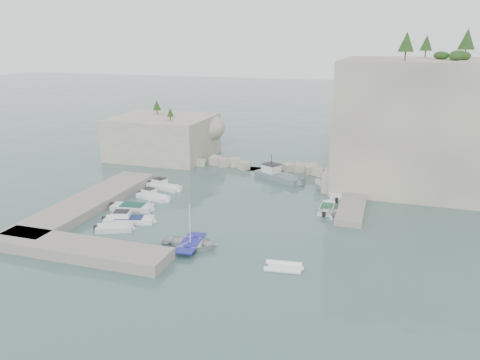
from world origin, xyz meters
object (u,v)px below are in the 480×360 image
(tender_east_b, at_px, (326,211))
(tender_east_c, at_px, (335,197))
(tender_east_a, at_px, (328,216))
(tender_east_d, at_px, (330,191))
(motorboat_d, at_px, (129,222))
(inflatable_dinghy, at_px, (283,269))
(work_boat, at_px, (279,180))
(motorboat_a, at_px, (164,189))
(motorboat_b, at_px, (153,199))
(motorboat_c, at_px, (133,209))
(rowboat, at_px, (191,247))
(motorboat_e, at_px, (115,230))

(tender_east_b, bearing_deg, tender_east_c, -3.36)
(tender_east_a, bearing_deg, tender_east_d, -9.41)
(motorboat_d, xyz_separation_m, tender_east_b, (20.42, 10.45, 0.00))
(inflatable_dinghy, xyz_separation_m, work_boat, (-6.71, 26.80, 0.00))
(motorboat_a, distance_m, motorboat_b, 4.44)
(motorboat_c, height_order, tender_east_c, same)
(motorboat_a, distance_m, tender_east_a, 23.03)
(motorboat_b, bearing_deg, tender_east_a, 16.66)
(rowboat, distance_m, inflatable_dinghy, 9.73)
(motorboat_e, distance_m, rowboat, 9.53)
(motorboat_c, xyz_separation_m, tender_east_d, (21.69, 14.37, 0.00))
(motorboat_e, relative_size, tender_east_c, 0.85)
(tender_east_d, bearing_deg, motorboat_d, 142.67)
(motorboat_e, bearing_deg, tender_east_d, 22.45)
(inflatable_dinghy, height_order, tender_east_b, tender_east_b)
(motorboat_a, distance_m, motorboat_c, 8.60)
(motorboat_b, xyz_separation_m, motorboat_e, (0.96, -10.53, 0.00))
(motorboat_b, xyz_separation_m, inflatable_dinghy, (20.00, -13.51, 0.00))
(rowboat, relative_size, tender_east_d, 1.16)
(motorboat_c, bearing_deg, rowboat, -42.80)
(motorboat_b, relative_size, inflatable_dinghy, 1.40)
(motorboat_d, height_order, inflatable_dinghy, motorboat_d)
(rowboat, relative_size, tender_east_c, 1.14)
(motorboat_a, xyz_separation_m, rowboat, (11.06, -16.34, 0.00))
(motorboat_b, distance_m, motorboat_d, 8.05)
(rowboat, distance_m, tender_east_b, 18.31)
(motorboat_c, bearing_deg, inflatable_dinghy, -31.90)
(motorboat_b, relative_size, tender_east_c, 1.02)
(tender_east_c, bearing_deg, work_boat, 46.77)
(motorboat_c, bearing_deg, motorboat_a, 83.16)
(motorboat_a, bearing_deg, tender_east_d, 29.78)
(rowboat, bearing_deg, tender_east_b, -43.88)
(motorboat_e, bearing_deg, tender_east_c, 18.05)
(tender_east_c, bearing_deg, motorboat_e, 119.71)
(motorboat_d, bearing_deg, tender_east_c, 21.03)
(inflatable_dinghy, distance_m, tender_east_b, 16.09)
(motorboat_e, relative_size, tender_east_b, 0.91)
(motorboat_a, bearing_deg, rowboat, -40.95)
(motorboat_a, relative_size, motorboat_d, 0.95)
(motorboat_c, relative_size, work_boat, 0.64)
(motorboat_a, xyz_separation_m, inflatable_dinghy, (20.67, -17.90, 0.00))
(tender_east_c, xyz_separation_m, work_boat, (-8.68, 5.35, 0.00))
(motorboat_a, distance_m, work_boat, 16.55)
(motorboat_e, distance_m, tender_east_a, 24.02)
(motorboat_a, height_order, tender_east_c, motorboat_a)
(motorboat_e, distance_m, tender_east_c, 27.97)
(tender_east_a, height_order, work_boat, work_boat)
(inflatable_dinghy, distance_m, tender_east_c, 21.54)
(motorboat_a, relative_size, tender_east_c, 1.17)
(motorboat_e, height_order, tender_east_a, tender_east_a)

